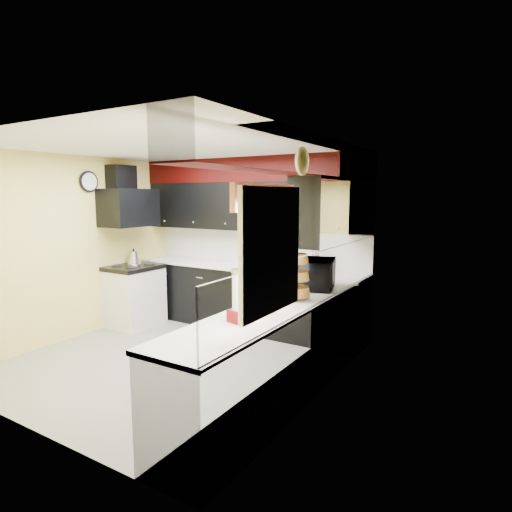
% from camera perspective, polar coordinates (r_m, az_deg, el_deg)
% --- Properties ---
extents(ground, '(3.60, 3.60, 0.00)m').
position_cam_1_polar(ground, '(5.36, -10.43, -13.53)').
color(ground, gray).
rests_on(ground, ground).
extents(wall_back, '(3.60, 0.06, 2.50)m').
position_cam_1_polar(wall_back, '(6.47, -0.08, 1.79)').
color(wall_back, '#E0C666').
rests_on(wall_back, ground).
extents(wall_right, '(0.06, 3.60, 2.50)m').
position_cam_1_polar(wall_right, '(4.07, 8.44, -2.09)').
color(wall_right, '#E0C666').
rests_on(wall_right, ground).
extents(wall_left, '(0.06, 3.60, 2.50)m').
position_cam_1_polar(wall_left, '(6.37, -22.92, 1.04)').
color(wall_left, '#E0C666').
rests_on(wall_left, ground).
extents(ceiling, '(3.60, 3.60, 0.06)m').
position_cam_1_polar(ceiling, '(5.01, -11.18, 14.10)').
color(ceiling, white).
rests_on(ceiling, wall_back).
extents(cab_back, '(3.60, 0.60, 0.90)m').
position_cam_1_polar(cab_back, '(6.36, -1.49, -5.65)').
color(cab_back, black).
rests_on(cab_back, ground).
extents(cab_right, '(0.60, 3.00, 0.90)m').
position_cam_1_polar(cab_right, '(4.15, 2.62, -13.30)').
color(cab_right, black).
rests_on(cab_right, ground).
extents(counter_back, '(3.62, 0.64, 0.04)m').
position_cam_1_polar(counter_back, '(6.27, -1.51, -1.47)').
color(counter_back, white).
rests_on(counter_back, cab_back).
extents(counter_right, '(0.64, 3.02, 0.04)m').
position_cam_1_polar(counter_right, '(4.00, 2.66, -7.02)').
color(counter_right, white).
rests_on(counter_right, cab_right).
extents(splash_back, '(3.60, 0.02, 0.50)m').
position_cam_1_polar(splash_back, '(6.47, -0.13, 1.25)').
color(splash_back, white).
rests_on(splash_back, counter_back).
extents(splash_right, '(0.02, 3.60, 0.50)m').
position_cam_1_polar(splash_right, '(4.08, 8.29, -2.91)').
color(splash_right, white).
rests_on(splash_right, counter_right).
extents(upper_back, '(2.60, 0.35, 0.70)m').
position_cam_1_polar(upper_back, '(6.57, -4.64, 6.67)').
color(upper_back, black).
rests_on(upper_back, wall_back).
extents(upper_right, '(0.35, 1.80, 0.70)m').
position_cam_1_polar(upper_right, '(4.91, 10.78, 6.06)').
color(upper_right, black).
rests_on(upper_right, wall_right).
extents(soffit_back, '(3.60, 0.36, 0.35)m').
position_cam_1_polar(soffit_back, '(6.29, -0.96, 11.41)').
color(soffit_back, black).
rests_on(soffit_back, wall_back).
extents(soffit_right, '(0.36, 3.24, 0.35)m').
position_cam_1_polar(soffit_right, '(3.93, 5.24, 13.34)').
color(soffit_right, black).
rests_on(soffit_right, wall_right).
extents(stove, '(0.60, 0.75, 0.86)m').
position_cam_1_polar(stove, '(6.75, -15.86, -5.33)').
color(stove, white).
rests_on(stove, ground).
extents(cooktop, '(0.62, 0.77, 0.06)m').
position_cam_1_polar(cooktop, '(6.66, -16.01, -1.47)').
color(cooktop, black).
rests_on(cooktop, stove).
extents(hood, '(0.50, 0.78, 0.55)m').
position_cam_1_polar(hood, '(6.61, -16.61, 6.19)').
color(hood, black).
rests_on(hood, wall_left).
extents(hood_duct, '(0.24, 0.40, 0.40)m').
position_cam_1_polar(hood_duct, '(6.71, -17.51, 9.77)').
color(hood_duct, black).
rests_on(hood_duct, wall_left).
extents(window, '(0.03, 0.86, 0.96)m').
position_cam_1_polar(window, '(3.23, 2.08, 0.72)').
color(window, white).
rests_on(window, wall_right).
extents(valance, '(0.04, 0.88, 0.20)m').
position_cam_1_polar(valance, '(3.23, 1.26, 7.84)').
color(valance, red).
rests_on(valance, wall_right).
extents(pan_top, '(0.03, 0.22, 0.40)m').
position_cam_1_polar(pan_top, '(5.82, 5.60, 8.44)').
color(pan_top, black).
rests_on(pan_top, upper_back).
extents(pan_mid, '(0.03, 0.28, 0.46)m').
position_cam_1_polar(pan_mid, '(5.71, 5.00, 5.94)').
color(pan_mid, black).
rests_on(pan_mid, upper_back).
extents(pan_low, '(0.03, 0.24, 0.42)m').
position_cam_1_polar(pan_low, '(5.94, 6.11, 5.72)').
color(pan_low, black).
rests_on(pan_low, upper_back).
extents(cut_board, '(0.03, 0.26, 0.35)m').
position_cam_1_polar(cut_board, '(5.59, 4.55, 6.41)').
color(cut_board, white).
rests_on(cut_board, upper_back).
extents(baskets, '(0.27, 0.27, 0.50)m').
position_cam_1_polar(baskets, '(4.24, 5.19, -2.58)').
color(baskets, brown).
rests_on(baskets, upper_right).
extents(clock, '(0.03, 0.30, 0.30)m').
position_cam_1_polar(clock, '(6.46, -21.40, 9.22)').
color(clock, black).
rests_on(clock, wall_left).
extents(deco_plate, '(0.03, 0.24, 0.24)m').
position_cam_1_polar(deco_plate, '(3.71, 6.18, 12.48)').
color(deco_plate, white).
rests_on(deco_plate, wall_right).
extents(toaster_oven, '(0.48, 0.43, 0.24)m').
position_cam_1_polar(toaster_oven, '(6.12, 0.57, -0.36)').
color(toaster_oven, black).
rests_on(toaster_oven, counter_back).
extents(microwave, '(0.54, 0.66, 0.32)m').
position_cam_1_polar(microwave, '(4.80, 8.00, -2.35)').
color(microwave, black).
rests_on(microwave, counter_right).
extents(utensil_crock, '(0.17, 0.17, 0.14)m').
position_cam_1_polar(utensil_crock, '(5.77, 7.90, -1.46)').
color(utensil_crock, silver).
rests_on(utensil_crock, counter_back).
extents(knife_block, '(0.14, 0.16, 0.21)m').
position_cam_1_polar(knife_block, '(5.78, 7.97, -1.12)').
color(knife_block, black).
rests_on(knife_block, counter_back).
extents(kettle, '(0.24, 0.24, 0.19)m').
position_cam_1_polar(kettle, '(6.82, -15.99, -0.19)').
color(kettle, '#A5A5A9').
rests_on(kettle, cooktop).
extents(dispenser_a, '(0.15, 0.15, 0.35)m').
position_cam_1_polar(dispenser_a, '(3.74, 1.11, -5.05)').
color(dispenser_a, '#671707').
rests_on(dispenser_a, counter_right).
extents(dispenser_b, '(0.19, 0.19, 0.42)m').
position_cam_1_polar(dispenser_b, '(3.48, -2.21, -5.46)').
color(dispenser_b, '#5F0401').
rests_on(dispenser_b, counter_right).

